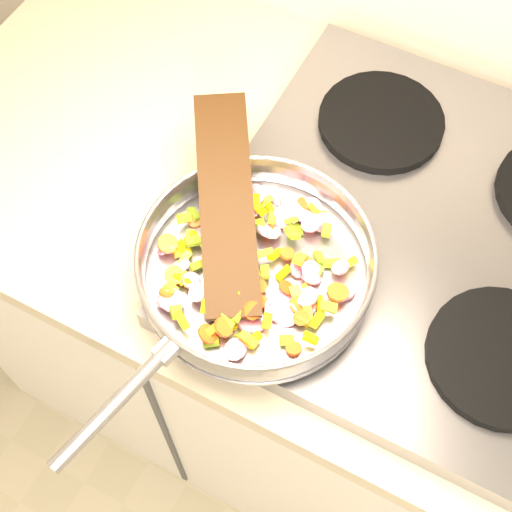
% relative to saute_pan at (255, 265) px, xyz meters
% --- Properties ---
extents(cooktop, '(0.60, 0.60, 0.04)m').
position_rel_saute_pan_xyz_m(cooktop, '(0.18, 0.19, -0.07)').
color(cooktop, '#939399').
rests_on(cooktop, counter_top).
extents(grate_fl, '(0.19, 0.19, 0.02)m').
position_rel_saute_pan_xyz_m(grate_fl, '(0.04, 0.05, -0.04)').
color(grate_fl, black).
rests_on(grate_fl, cooktop).
extents(grate_fr, '(0.19, 0.19, 0.02)m').
position_rel_saute_pan_xyz_m(grate_fr, '(0.32, 0.05, -0.04)').
color(grate_fr, black).
rests_on(grate_fr, cooktop).
extents(grate_bl, '(0.19, 0.19, 0.02)m').
position_rel_saute_pan_xyz_m(grate_bl, '(0.04, 0.33, -0.04)').
color(grate_bl, black).
rests_on(grate_bl, cooktop).
extents(saute_pan, '(0.35, 0.51, 0.06)m').
position_rel_saute_pan_xyz_m(saute_pan, '(0.00, 0.00, 0.00)').
color(saute_pan, '#9E9EA5').
rests_on(saute_pan, grate_fl).
extents(vegetable_heap, '(0.27, 0.27, 0.05)m').
position_rel_saute_pan_xyz_m(vegetable_heap, '(-0.00, 0.01, -0.01)').
color(vegetable_heap, '#E41650').
rests_on(vegetable_heap, saute_pan).
extents(wooden_spatula, '(0.22, 0.30, 0.08)m').
position_rel_saute_pan_xyz_m(wooden_spatula, '(-0.07, 0.05, 0.02)').
color(wooden_spatula, black).
rests_on(wooden_spatula, saute_pan).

